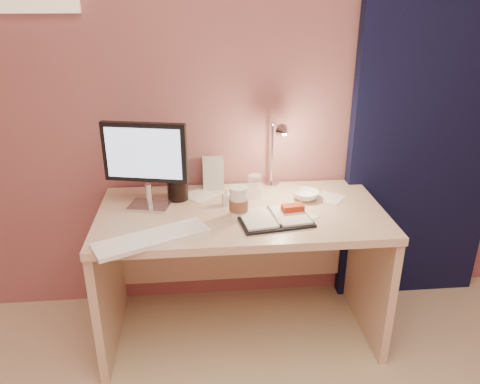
{
  "coord_description": "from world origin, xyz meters",
  "views": [
    {
      "loc": [
        -0.2,
        -0.68,
        1.72
      ],
      "look_at": [
        -0.01,
        1.33,
        0.85
      ],
      "focal_mm": 35.0,
      "sensor_mm": 36.0,
      "label": 1
    }
  ],
  "objects": [
    {
      "name": "paper_b",
      "position": [
        0.47,
        1.49,
        0.73
      ],
      "size": [
        0.19,
        0.19,
        0.0
      ],
      "primitive_type": "cube",
      "rotation": [
        0.0,
        0.0,
        -0.69
      ],
      "color": "silver",
      "rests_on": "desk"
    },
    {
      "name": "planner",
      "position": [
        0.15,
        1.27,
        0.74
      ],
      "size": [
        0.36,
        0.29,
        0.05
      ],
      "rotation": [
        0.0,
        0.0,
        0.15
      ],
      "color": "black",
      "rests_on": "desk"
    },
    {
      "name": "paper_c",
      "position": [
        -0.2,
        1.58,
        0.73
      ],
      "size": [
        0.2,
        0.2,
        0.0
      ],
      "primitive_type": "cube",
      "rotation": [
        0.0,
        0.0,
        0.8
      ],
      "color": "silver",
      "rests_on": "desk"
    },
    {
      "name": "dark_jar",
      "position": [
        -0.31,
        1.55,
        0.81
      ],
      "size": [
        0.11,
        0.11,
        0.15
      ],
      "primitive_type": "cylinder",
      "color": "black",
      "rests_on": "desk"
    },
    {
      "name": "product_box",
      "position": [
        -0.13,
        1.69,
        0.81
      ],
      "size": [
        0.11,
        0.09,
        0.17
      ],
      "primitive_type": "cube",
      "rotation": [
        0.0,
        0.0,
        0.02
      ],
      "color": "silver",
      "rests_on": "desk"
    },
    {
      "name": "bowl",
      "position": [
        0.34,
        1.48,
        0.75
      ],
      "size": [
        0.16,
        0.16,
        0.04
      ],
      "primitive_type": "imported",
      "rotation": [
        0.0,
        0.0,
        0.19
      ],
      "color": "white",
      "rests_on": "desk"
    },
    {
      "name": "coffee_cup",
      "position": [
        -0.02,
        1.33,
        0.8
      ],
      "size": [
        0.09,
        0.09,
        0.15
      ],
      "color": "white",
      "rests_on": "desk"
    },
    {
      "name": "desk_lamp",
      "position": [
        0.17,
        1.59,
        0.97
      ],
      "size": [
        0.12,
        0.24,
        0.38
      ],
      "rotation": [
        0.0,
        0.0,
        0.21
      ],
      "color": "silver",
      "rests_on": "desk"
    },
    {
      "name": "keyboard",
      "position": [
        -0.41,
        1.12,
        0.74
      ],
      "size": [
        0.51,
        0.35,
        0.02
      ],
      "primitive_type": "cube",
      "rotation": [
        0.0,
        0.0,
        0.44
      ],
      "color": "white",
      "rests_on": "desk"
    },
    {
      "name": "desk",
      "position": [
        0.0,
        1.45,
        0.5
      ],
      "size": [
        1.4,
        0.7,
        0.73
      ],
      "color": "#C9AA8E",
      "rests_on": "ground"
    },
    {
      "name": "paper_a",
      "position": [
        0.26,
        1.29,
        0.73
      ],
      "size": [
        0.2,
        0.2,
        0.0
      ],
      "primitive_type": "cube",
      "rotation": [
        0.0,
        0.0,
        0.61
      ],
      "color": "silver",
      "rests_on": "desk"
    },
    {
      "name": "room",
      "position": [
        0.95,
        1.69,
        1.14
      ],
      "size": [
        3.5,
        3.5,
        3.5
      ],
      "color": "#C6B28E",
      "rests_on": "ground"
    },
    {
      "name": "monitor",
      "position": [
        -0.45,
        1.46,
        0.99
      ],
      "size": [
        0.4,
        0.18,
        0.43
      ],
      "rotation": [
        0.0,
        0.0,
        -0.22
      ],
      "color": "silver",
      "rests_on": "desk"
    },
    {
      "name": "lotion_bottle",
      "position": [
        -0.07,
        1.45,
        0.78
      ],
      "size": [
        0.05,
        0.05,
        0.09
      ],
      "primitive_type": "imported",
      "rotation": [
        0.0,
        0.0,
        0.17
      ],
      "color": "white",
      "rests_on": "desk"
    },
    {
      "name": "clear_cup",
      "position": [
        0.08,
        1.53,
        0.79
      ],
      "size": [
        0.07,
        0.07,
        0.12
      ],
      "primitive_type": "cylinder",
      "color": "white",
      "rests_on": "desk"
    }
  ]
}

